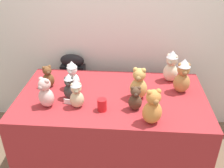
# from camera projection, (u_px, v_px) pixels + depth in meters

# --- Properties ---
(wall_back) EXTENTS (7.00, 0.08, 2.60)m
(wall_back) POSITION_uv_depth(u_px,v_px,m) (117.00, 20.00, 2.81)
(wall_back) COLOR silver
(wall_back) RESTS_ON ground_plane
(display_table) EXTENTS (1.77, 1.00, 0.79)m
(display_table) POSITION_uv_depth(u_px,v_px,m) (112.00, 128.00, 2.61)
(display_table) COLOR maroon
(display_table) RESTS_ON ground_plane
(instrument_case) EXTENTS (0.29, 0.13, 0.93)m
(instrument_case) POSITION_uv_depth(u_px,v_px,m) (75.00, 89.00, 3.15)
(instrument_case) COLOR black
(instrument_case) RESTS_ON ground_plane
(teddy_bear_snow) EXTENTS (0.15, 0.14, 0.29)m
(teddy_bear_snow) POSITION_uv_depth(u_px,v_px,m) (73.00, 75.00, 2.46)
(teddy_bear_snow) COLOR white
(teddy_bear_snow) RESTS_ON display_table
(teddy_bear_sand) EXTENTS (0.14, 0.12, 0.27)m
(teddy_bear_sand) POSITION_uv_depth(u_px,v_px,m) (77.00, 94.00, 2.18)
(teddy_bear_sand) COLOR #CCB78E
(teddy_bear_sand) RESTS_ON display_table
(teddy_bear_caramel) EXTENTS (0.16, 0.14, 0.34)m
(teddy_bear_caramel) POSITION_uv_depth(u_px,v_px,m) (183.00, 76.00, 2.38)
(teddy_bear_caramel) COLOR #B27A42
(teddy_bear_caramel) RESTS_ON display_table
(teddy_bear_cocoa) EXTENTS (0.12, 0.11, 0.23)m
(teddy_bear_cocoa) POSITION_uv_depth(u_px,v_px,m) (135.00, 99.00, 2.16)
(teddy_bear_cocoa) COLOR #4C3323
(teddy_bear_cocoa) RESTS_ON display_table
(teddy_bear_blush) EXTENTS (0.18, 0.17, 0.28)m
(teddy_bear_blush) POSITION_uv_depth(u_px,v_px,m) (46.00, 93.00, 2.19)
(teddy_bear_blush) COLOR beige
(teddy_bear_blush) RESTS_ON display_table
(teddy_bear_charcoal) EXTENTS (0.12, 0.11, 0.25)m
(teddy_bear_charcoal) POSITION_uv_depth(u_px,v_px,m) (69.00, 87.00, 2.31)
(teddy_bear_charcoal) COLOR #383533
(teddy_bear_charcoal) RESTS_ON display_table
(teddy_bear_ginger) EXTENTS (0.19, 0.17, 0.31)m
(teddy_bear_ginger) POSITION_uv_depth(u_px,v_px,m) (153.00, 108.00, 1.98)
(teddy_bear_ginger) COLOR #D17F3D
(teddy_bear_ginger) RESTS_ON display_table
(teddy_bear_chestnut) EXTENTS (0.15, 0.15, 0.23)m
(teddy_bear_chestnut) POSITION_uv_depth(u_px,v_px,m) (48.00, 77.00, 2.50)
(teddy_bear_chestnut) COLOR brown
(teddy_bear_chestnut) RESTS_ON display_table
(teddy_bear_cream) EXTENTS (0.19, 0.19, 0.33)m
(teddy_bear_cream) POSITION_uv_depth(u_px,v_px,m) (171.00, 66.00, 2.58)
(teddy_bear_cream) COLOR beige
(teddy_bear_cream) RESTS_ON display_table
(teddy_bear_honey) EXTENTS (0.18, 0.16, 0.31)m
(teddy_bear_honey) POSITION_uv_depth(u_px,v_px,m) (139.00, 84.00, 2.30)
(teddy_bear_honey) COLOR tan
(teddy_bear_honey) RESTS_ON display_table
(party_cup_red) EXTENTS (0.08, 0.08, 0.11)m
(party_cup_red) POSITION_uv_depth(u_px,v_px,m) (102.00, 105.00, 2.17)
(party_cup_red) COLOR red
(party_cup_red) RESTS_ON display_table
(name_card_front_left) EXTENTS (0.07, 0.02, 0.05)m
(name_card_front_left) POSITION_uv_depth(u_px,v_px,m) (68.00, 102.00, 2.27)
(name_card_front_left) COLOR white
(name_card_front_left) RESTS_ON display_table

